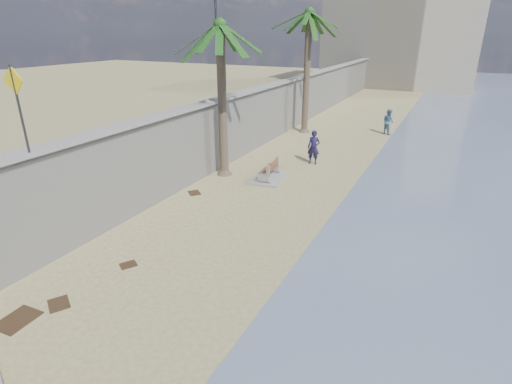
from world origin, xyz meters
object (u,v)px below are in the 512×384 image
(palm_back, at_px, (310,14))
(person_a, at_px, (314,145))
(bench_far, at_px, (269,172))
(palm_mid, at_px, (220,27))
(person_b, at_px, (388,120))

(palm_back, relative_size, person_a, 4.16)
(bench_far, distance_m, palm_mid, 6.99)
(palm_back, bearing_deg, person_b, 20.82)
(palm_mid, height_order, person_a, palm_mid)
(bench_far, distance_m, palm_back, 12.63)
(palm_back, relative_size, person_b, 4.57)
(bench_far, relative_size, person_a, 1.09)
(bench_far, xyz_separation_m, palm_mid, (-2.31, -0.33, 6.59))
(person_a, relative_size, person_b, 1.10)
(palm_mid, distance_m, palm_back, 10.44)
(palm_mid, xyz_separation_m, person_b, (5.92, 12.47, -6.01))
(bench_far, height_order, palm_back, palm_back)
(palm_mid, height_order, palm_back, palm_back)
(person_b, bearing_deg, palm_back, 58.41)
(person_a, bearing_deg, palm_back, 108.96)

